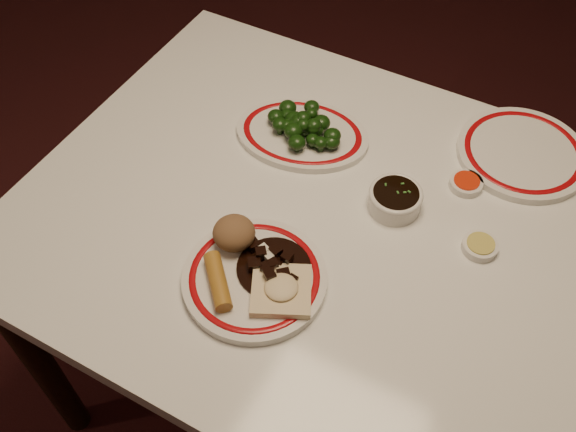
# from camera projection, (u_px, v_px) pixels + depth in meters

# --- Properties ---
(ground) EXTENTS (7.00, 7.00, 0.00)m
(ground) POSITION_uv_depth(u_px,v_px,m) (324.00, 390.00, 1.77)
(ground) COLOR black
(ground) RESTS_ON ground
(dining_table) EXTENTS (1.20, 0.90, 0.75)m
(dining_table) POSITION_uv_depth(u_px,v_px,m) (338.00, 252.00, 1.26)
(dining_table) COLOR white
(dining_table) RESTS_ON ground
(main_plate) EXTENTS (0.27, 0.27, 0.02)m
(main_plate) POSITION_uv_depth(u_px,v_px,m) (255.00, 278.00, 1.10)
(main_plate) COLOR white
(main_plate) RESTS_ON dining_table
(rice_mound) EXTENTS (0.08, 0.08, 0.05)m
(rice_mound) POSITION_uv_depth(u_px,v_px,m) (234.00, 233.00, 1.12)
(rice_mound) COLOR brown
(rice_mound) RESTS_ON main_plate
(spring_roll) EXTENTS (0.10, 0.10, 0.03)m
(spring_roll) POSITION_uv_depth(u_px,v_px,m) (218.00, 281.00, 1.07)
(spring_roll) COLOR #B37D2C
(spring_roll) RESTS_ON main_plate
(fried_wonton) EXTENTS (0.13, 0.13, 0.03)m
(fried_wonton) POSITION_uv_depth(u_px,v_px,m) (281.00, 290.00, 1.06)
(fried_wonton) COLOR beige
(fried_wonton) RESTS_ON main_plate
(stirfry_heap) EXTENTS (0.13, 0.13, 0.03)m
(stirfry_heap) POSITION_uv_depth(u_px,v_px,m) (272.00, 265.00, 1.10)
(stirfry_heap) COLOR black
(stirfry_heap) RESTS_ON main_plate
(broccoli_plate) EXTENTS (0.31, 0.28, 0.02)m
(broccoli_plate) POSITION_uv_depth(u_px,v_px,m) (302.00, 134.00, 1.32)
(broccoli_plate) COLOR white
(broccoli_plate) RESTS_ON dining_table
(broccoli_pile) EXTENTS (0.17, 0.14, 0.05)m
(broccoli_pile) POSITION_uv_depth(u_px,v_px,m) (304.00, 125.00, 1.30)
(broccoli_pile) COLOR #23471C
(broccoli_pile) RESTS_ON broccoli_plate
(soy_bowl) EXTENTS (0.10, 0.10, 0.04)m
(soy_bowl) POSITION_uv_depth(u_px,v_px,m) (395.00, 200.00, 1.20)
(soy_bowl) COLOR white
(soy_bowl) RESTS_ON dining_table
(sweet_sour_dish) EXTENTS (0.06, 0.06, 0.02)m
(sweet_sour_dish) POSITION_uv_depth(u_px,v_px,m) (466.00, 183.00, 1.24)
(sweet_sour_dish) COLOR white
(sweet_sour_dish) RESTS_ON dining_table
(mustard_dish) EXTENTS (0.06, 0.06, 0.02)m
(mustard_dish) POSITION_uv_depth(u_px,v_px,m) (480.00, 246.00, 1.14)
(mustard_dish) COLOR white
(mustard_dish) RESTS_ON dining_table
(far_plate) EXTENTS (0.32, 0.32, 0.02)m
(far_plate) POSITION_uv_depth(u_px,v_px,m) (522.00, 153.00, 1.29)
(far_plate) COLOR white
(far_plate) RESTS_ON dining_table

